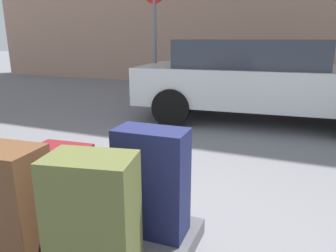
{
  "coord_description": "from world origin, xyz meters",
  "views": [
    {
      "loc": [
        1.04,
        -1.34,
        1.45
      ],
      "look_at": [
        0.0,
        1.2,
        0.69
      ],
      "focal_mm": 34.17,
      "sensor_mm": 36.0,
      "label": 1
    }
  ],
  "objects_px": {
    "suitcase_brown_rear_right": "(10,199)",
    "suitcase_maroon_front_right": "(64,205)",
    "luggage_cart": "(91,245)",
    "suitcase_olive_center": "(93,218)",
    "duffel_bag_maroon_topmost_pile": "(61,168)",
    "suitcase_navy_rear_left": "(152,182)",
    "no_parking_sign": "(155,31)",
    "parked_car": "(259,78)"
  },
  "relations": [
    {
      "from": "duffel_bag_maroon_topmost_pile",
      "to": "suitcase_brown_rear_right",
      "type": "bearing_deg",
      "value": -113.78
    },
    {
      "from": "parked_car",
      "to": "suitcase_brown_rear_right",
      "type": "bearing_deg",
      "value": -98.52
    },
    {
      "from": "suitcase_maroon_front_right",
      "to": "duffel_bag_maroon_topmost_pile",
      "type": "bearing_deg",
      "value": -88.99
    },
    {
      "from": "luggage_cart",
      "to": "suitcase_olive_center",
      "type": "distance_m",
      "value": 0.5
    },
    {
      "from": "suitcase_navy_rear_left",
      "to": "suitcase_olive_center",
      "type": "height_order",
      "value": "suitcase_navy_rear_left"
    },
    {
      "from": "luggage_cart",
      "to": "suitcase_brown_rear_right",
      "type": "xyz_separation_m",
      "value": [
        -0.32,
        -0.24,
        0.36
      ]
    },
    {
      "from": "suitcase_navy_rear_left",
      "to": "duffel_bag_maroon_topmost_pile",
      "type": "distance_m",
      "value": 0.56
    },
    {
      "from": "suitcase_olive_center",
      "to": "no_parking_sign",
      "type": "bearing_deg",
      "value": 99.67
    },
    {
      "from": "luggage_cart",
      "to": "no_parking_sign",
      "type": "xyz_separation_m",
      "value": [
        -1.66,
        4.58,
        1.31
      ]
    },
    {
      "from": "luggage_cart",
      "to": "suitcase_maroon_front_right",
      "type": "distance_m",
      "value": 0.3
    },
    {
      "from": "luggage_cart",
      "to": "parked_car",
      "type": "height_order",
      "value": "parked_car"
    },
    {
      "from": "suitcase_olive_center",
      "to": "suitcase_brown_rear_right",
      "type": "relative_size",
      "value": 1.06
    },
    {
      "from": "luggage_cart",
      "to": "duffel_bag_maroon_topmost_pile",
      "type": "distance_m",
      "value": 0.49
    },
    {
      "from": "suitcase_navy_rear_left",
      "to": "suitcase_brown_rear_right",
      "type": "height_order",
      "value": "suitcase_navy_rear_left"
    },
    {
      "from": "suitcase_navy_rear_left",
      "to": "duffel_bag_maroon_topmost_pile",
      "type": "relative_size",
      "value": 1.91
    },
    {
      "from": "suitcase_olive_center",
      "to": "duffel_bag_maroon_topmost_pile",
      "type": "relative_size",
      "value": 1.83
    },
    {
      "from": "suitcase_brown_rear_right",
      "to": "no_parking_sign",
      "type": "height_order",
      "value": "no_parking_sign"
    },
    {
      "from": "suitcase_maroon_front_right",
      "to": "suitcase_brown_rear_right",
      "type": "relative_size",
      "value": 0.91
    },
    {
      "from": "parked_car",
      "to": "no_parking_sign",
      "type": "relative_size",
      "value": 1.73
    },
    {
      "from": "suitcase_maroon_front_right",
      "to": "suitcase_olive_center",
      "type": "height_order",
      "value": "suitcase_olive_center"
    },
    {
      "from": "luggage_cart",
      "to": "suitcase_navy_rear_left",
      "type": "xyz_separation_m",
      "value": [
        0.32,
        0.17,
        0.39
      ]
    },
    {
      "from": "no_parking_sign",
      "to": "suitcase_brown_rear_right",
      "type": "bearing_deg",
      "value": -74.48
    },
    {
      "from": "suitcase_brown_rear_right",
      "to": "duffel_bag_maroon_topmost_pile",
      "type": "distance_m",
      "value": 0.32
    },
    {
      "from": "duffel_bag_maroon_topmost_pile",
      "to": "luggage_cart",
      "type": "bearing_deg",
      "value": -19.7
    },
    {
      "from": "suitcase_navy_rear_left",
      "to": "suitcase_olive_center",
      "type": "bearing_deg",
      "value": -105.94
    },
    {
      "from": "suitcase_brown_rear_right",
      "to": "suitcase_maroon_front_right",
      "type": "bearing_deg",
      "value": 66.47
    },
    {
      "from": "suitcase_olive_center",
      "to": "parked_car",
      "type": "height_order",
      "value": "parked_car"
    },
    {
      "from": "duffel_bag_maroon_topmost_pile",
      "to": "no_parking_sign",
      "type": "height_order",
      "value": "no_parking_sign"
    },
    {
      "from": "suitcase_brown_rear_right",
      "to": "suitcase_olive_center",
      "type": "bearing_deg",
      "value": -6.43
    },
    {
      "from": "suitcase_olive_center",
      "to": "suitcase_brown_rear_right",
      "type": "distance_m",
      "value": 0.54
    },
    {
      "from": "suitcase_brown_rear_right",
      "to": "no_parking_sign",
      "type": "xyz_separation_m",
      "value": [
        -1.34,
        4.82,
        0.95
      ]
    },
    {
      "from": "suitcase_navy_rear_left",
      "to": "no_parking_sign",
      "type": "bearing_deg",
      "value": 112.1
    },
    {
      "from": "duffel_bag_maroon_topmost_pile",
      "to": "parked_car",
      "type": "xyz_separation_m",
      "value": [
        0.61,
        4.44,
        0.06
      ]
    },
    {
      "from": "suitcase_olive_center",
      "to": "suitcase_navy_rear_left",
      "type": "bearing_deg",
      "value": 64.6
    },
    {
      "from": "parked_car",
      "to": "suitcase_navy_rear_left",
      "type": "bearing_deg",
      "value": -90.9
    },
    {
      "from": "luggage_cart",
      "to": "suitcase_navy_rear_left",
      "type": "height_order",
      "value": "suitcase_navy_rear_left"
    },
    {
      "from": "suitcase_navy_rear_left",
      "to": "suitcase_brown_rear_right",
      "type": "distance_m",
      "value": 0.76
    },
    {
      "from": "luggage_cart",
      "to": "suitcase_brown_rear_right",
      "type": "relative_size",
      "value": 2.02
    },
    {
      "from": "suitcase_maroon_front_right",
      "to": "suitcase_brown_rear_right",
      "type": "height_order",
      "value": "suitcase_brown_rear_right"
    },
    {
      "from": "parked_car",
      "to": "no_parking_sign",
      "type": "xyz_separation_m",
      "value": [
        -2.05,
        0.08,
        0.82
      ]
    },
    {
      "from": "suitcase_navy_rear_left",
      "to": "no_parking_sign",
      "type": "height_order",
      "value": "no_parking_sign"
    },
    {
      "from": "suitcase_navy_rear_left",
      "to": "no_parking_sign",
      "type": "xyz_separation_m",
      "value": [
        -1.98,
        4.41,
        0.92
      ]
    }
  ]
}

